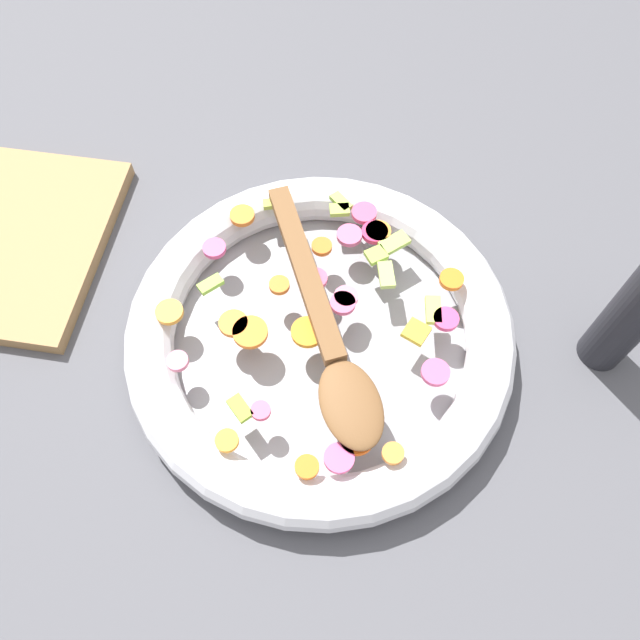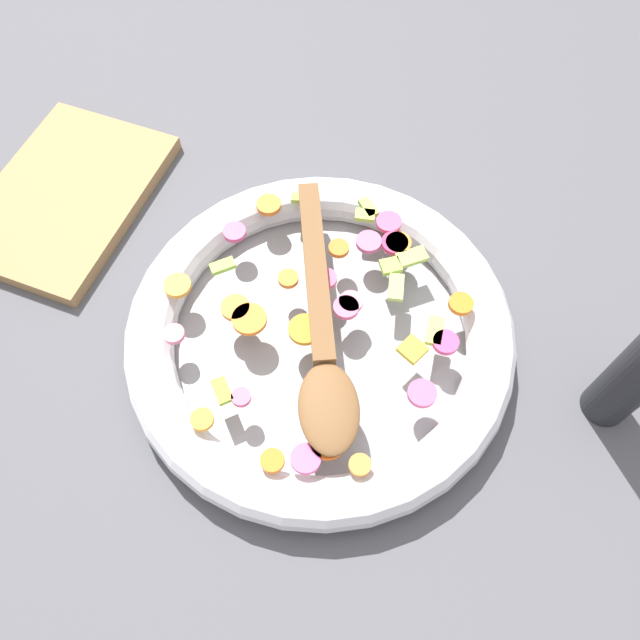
{
  "view_description": "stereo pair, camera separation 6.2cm",
  "coord_description": "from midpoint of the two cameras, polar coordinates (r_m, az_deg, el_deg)",
  "views": [
    {
      "loc": [
        0.29,
        0.05,
        0.59
      ],
      "look_at": [
        0.0,
        0.0,
        0.05
      ],
      "focal_mm": 35.0,
      "sensor_mm": 36.0,
      "label": 1
    },
    {
      "loc": [
        0.28,
        0.11,
        0.59
      ],
      "look_at": [
        0.0,
        0.0,
        0.05
      ],
      "focal_mm": 35.0,
      "sensor_mm": 36.0,
      "label": 2
    }
  ],
  "objects": [
    {
      "name": "wooden_spoon",
      "position": [
        0.6,
        3.16,
        -1.78
      ],
      "size": [
        0.29,
        0.17,
        0.01
      ],
      "color": "brown",
      "rests_on": "chopped_vegetables"
    },
    {
      "name": "chopped_vegetables",
      "position": [
        0.62,
        3.47,
        0.61
      ],
      "size": [
        0.32,
        0.31,
        0.01
      ],
      "color": "orange",
      "rests_on": "skillet"
    },
    {
      "name": "skillet",
      "position": [
        0.64,
        2.74,
        -1.44
      ],
      "size": [
        0.4,
        0.4,
        0.05
      ],
      "color": "gray",
      "rests_on": "ground_plane"
    },
    {
      "name": "cutting_board",
      "position": [
        0.81,
        -20.15,
        10.38
      ],
      "size": [
        0.26,
        0.18,
        0.02
      ],
      "color": "#9E7547",
      "rests_on": "ground_plane"
    },
    {
      "name": "ground_plane",
      "position": [
        0.66,
        2.66,
        -2.32
      ],
      "size": [
        4.0,
        4.0,
        0.0
      ],
      "primitive_type": "plane",
      "color": "#4C4C51"
    }
  ]
}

